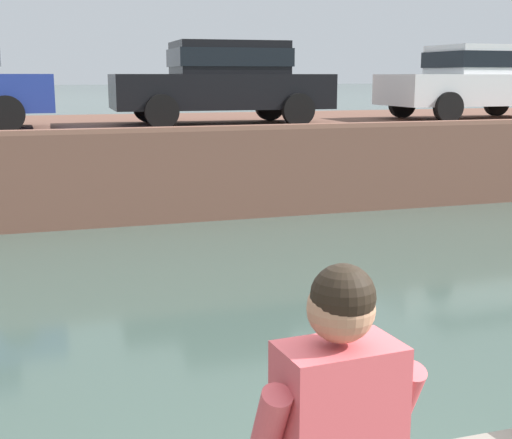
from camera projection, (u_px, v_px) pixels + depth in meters
ground_plane at (195, 313)px, 7.46m from camera, size 400.00×400.00×0.00m
far_quay_wall at (108, 160)px, 14.42m from camera, size 60.00×6.00×1.53m
far_wall_coping at (127, 130)px, 11.58m from camera, size 60.00×0.24×0.08m
car_centre_black at (223, 79)px, 13.48m from camera, size 4.11×2.11×1.54m
car_right_inner_white at (478, 79)px, 15.19m from camera, size 4.00×2.00×1.54m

